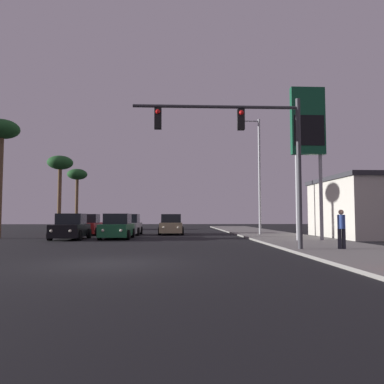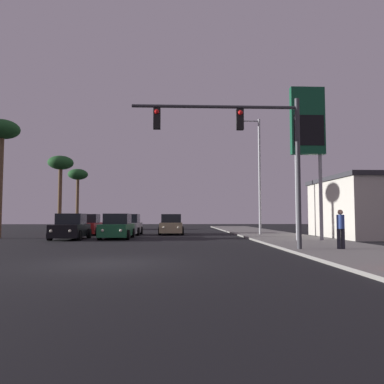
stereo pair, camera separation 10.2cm
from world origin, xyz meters
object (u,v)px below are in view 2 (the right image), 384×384
Objects in this scene: car_black at (71,228)px; gas_station_sign at (308,129)px; car_grey at (116,223)px; street_lamp at (258,170)px; palm_tree_mid at (61,166)px; car_tan at (171,225)px; pedestrian_on_sidewalk at (341,227)px; palm_tree_far at (78,177)px; car_green at (117,227)px; car_red at (88,225)px; palm_tree_near at (2,135)px; traffic_light_mast at (250,141)px; car_silver at (129,225)px.

gas_station_sign is (14.65, -3.50, 5.86)m from car_black.
car_grey is at bearing -92.44° from car_black.
street_lamp reaches higher than palm_tree_mid.
car_tan is at bearing -24.10° from palm_tree_mid.
pedestrian_on_sidewalk is 0.23× the size of palm_tree_far.
car_green is 13.95m from palm_tree_mid.
car_red is 8.84m from palm_tree_mid.
palm_tree_near is (-5.29, -16.93, 6.35)m from car_grey.
car_red is 0.60× the size of traffic_light_mast.
palm_tree_near reaches higher than car_tan.
car_tan is 1.00× the size of car_green.
car_silver is 16.76m from traffic_light_mast.
palm_tree_far is at bearing -51.17° from car_tan.
car_green is (3.15, -5.01, 0.00)m from car_red.
car_red is 1.00× the size of car_green.
street_lamp is 18.76m from palm_tree_near.
palm_tree_near is at bearing 166.68° from gas_station_sign.
pedestrian_on_sidewalk is 0.23× the size of palm_tree_mid.
car_red is at bearing 87.96° from car_grey.
palm_tree_mid is at bearing -56.53° from car_red.
car_silver is at bearing -90.28° from car_green.
car_silver is 15.82m from gas_station_sign.
car_black is at bearing 137.91° from traffic_light_mast.
car_grey is at bearing -30.24° from palm_tree_far.
car_black and car_silver have the same top height.
car_black is 2.60× the size of pedestrian_on_sidewalk.
car_tan is 2.59× the size of pedestrian_on_sidewalk.
car_grey is at bearing 58.22° from palm_tree_mid.
car_black is 1.00× the size of car_green.
traffic_light_mast reaches higher than car_silver.
traffic_light_mast is at bearing 122.98° from car_red.
pedestrian_on_sidewalk is at bearing -28.48° from palm_tree_near.
palm_tree_mid is (-4.29, -6.93, 5.54)m from car_grey.
gas_station_sign is 31.68m from palm_tree_far.
car_black is 14.47m from street_lamp.
street_lamp is at bearing 171.25° from car_silver.
gas_station_sign is (14.57, -21.63, 5.86)m from car_grey.
palm_tree_far is (-5.19, 21.20, 5.54)m from car_black.
street_lamp is at bearing 159.42° from car_tan.
traffic_light_mast reaches higher than car_tan.
palm_tree_near is (-5.00, -4.39, 6.35)m from car_red.
car_black is at bearing -69.39° from palm_tree_mid.
street_lamp is at bearing 93.01° from pedestrian_on_sidewalk.
traffic_light_mast is 34.01m from palm_tree_far.
car_tan is 1.00× the size of car_grey.
car_silver and car_green have the same top height.
pedestrian_on_sidewalk is (13.87, -27.32, 0.27)m from car_grey.
car_grey is 19.95m from street_lamp.
palm_tree_near reaches higher than car_green.
car_grey is at bearing 72.65° from palm_tree_near.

